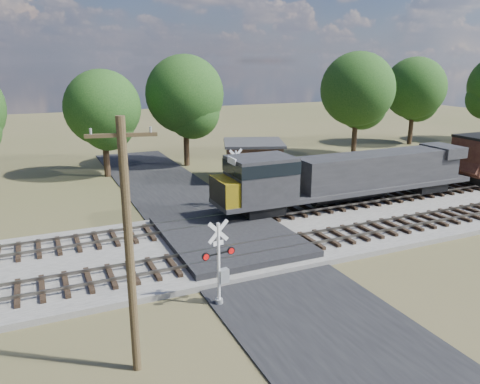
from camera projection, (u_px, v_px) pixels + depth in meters
name	position (u px, v px, depth m)	size (l,w,h in m)	color
ground	(232.00, 246.00, 26.51)	(160.00, 160.00, 0.00)	#494C28
ballast_bed	(368.00, 217.00, 30.84)	(140.00, 10.00, 0.30)	gray
road	(232.00, 245.00, 26.50)	(7.00, 60.00, 0.08)	black
crossing_panel	(228.00, 238.00, 26.86)	(7.00, 9.00, 0.62)	#262628
track_near	(298.00, 243.00, 25.87)	(140.00, 2.60, 0.33)	black
track_far	(258.00, 216.00, 30.26)	(140.00, 2.60, 0.33)	black
crossing_signal_near	(220.00, 270.00, 19.72)	(1.54, 0.37, 3.84)	silver
crossing_signal_far	(235.00, 184.00, 32.91)	(1.71, 0.43, 4.26)	silver
utility_pole	(129.00, 245.00, 14.69)	(2.08, 0.52, 8.57)	#3B2D1A
equipment_shed	(253.00, 161.00, 40.63)	(6.51, 6.51, 3.43)	#40271B
treeline	(227.00, 94.00, 45.52)	(85.37, 11.63, 11.30)	black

